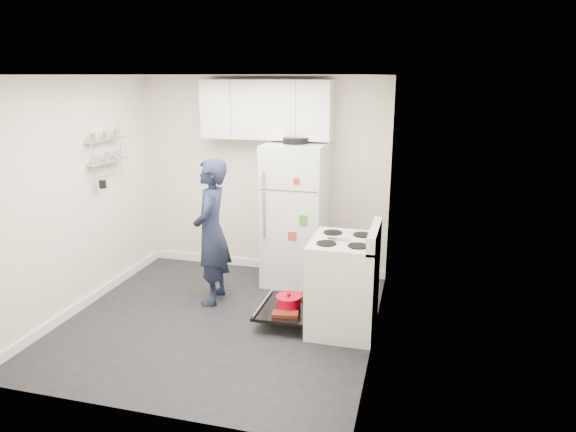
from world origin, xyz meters
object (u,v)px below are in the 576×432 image
(open_oven_door, at_px, (287,306))
(refrigerator, at_px, (295,214))
(electric_range, at_px, (342,285))
(person, at_px, (211,232))

(open_oven_door, bearing_deg, refrigerator, 99.48)
(electric_range, height_order, open_oven_door, electric_range)
(electric_range, relative_size, person, 0.67)
(refrigerator, height_order, person, refrigerator)
(refrigerator, bearing_deg, electric_range, -55.40)
(electric_range, bearing_deg, open_oven_door, -179.34)
(electric_range, relative_size, refrigerator, 0.61)
(person, bearing_deg, electric_range, 71.81)
(open_oven_door, distance_m, person, 1.18)
(open_oven_door, bearing_deg, person, 162.24)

